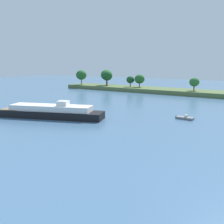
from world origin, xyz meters
The scene contains 3 objects.
treeline_island centered at (-18.43, 93.33, 2.37)m, with size 90.39×14.78×9.89m.
fishing_skiff centered at (17.06, 44.75, 0.30)m, with size 4.13×1.76×1.04m.
white_riverboat centered at (-9.62, 28.70, 1.39)m, with size 25.11×13.90×5.48m.
Camera 1 is at (33.79, -9.23, 12.17)m, focal length 38.74 mm.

